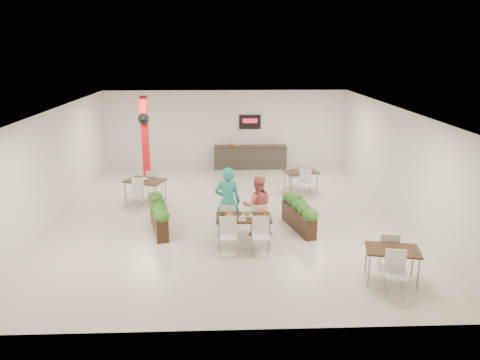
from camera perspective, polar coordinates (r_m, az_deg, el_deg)
name	(u,v)px	position (r m, az deg, el deg)	size (l,w,h in m)	color
ground	(228,215)	(14.22, -1.44, -4.26)	(12.00, 12.00, 0.00)	beige
room_shell	(228,150)	(13.66, -1.50, 3.67)	(10.10, 12.10, 3.22)	white
red_column	(145,139)	(17.67, -11.47, 4.97)	(0.40, 0.41, 3.20)	red
service_counter	(250,157)	(19.54, 1.24, 2.87)	(3.00, 0.64, 2.20)	#302E2B
main_table	(243,221)	(11.91, 0.41, -5.07)	(1.41, 1.63, 0.92)	black
diner_man	(228,202)	(12.41, -1.53, -2.68)	(0.69, 0.45, 1.89)	teal
diner_woman	(258,206)	(12.49, 2.16, -3.17)	(0.80, 0.62, 1.64)	#E16A64
planter_left	(159,213)	(13.04, -9.90, -4.00)	(0.76, 1.91, 1.02)	black
planter_right	(299,212)	(13.06, 7.16, -3.94)	(0.77, 1.83, 0.98)	black
side_table_a	(145,184)	(15.47, -11.51, -0.43)	(1.44, 1.65, 0.92)	black
side_table_b	(301,175)	(16.39, 7.44, 0.65)	(1.23, 1.67, 0.92)	black
side_table_c	(392,255)	(10.65, 18.07, -8.65)	(1.25, 1.67, 0.92)	black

